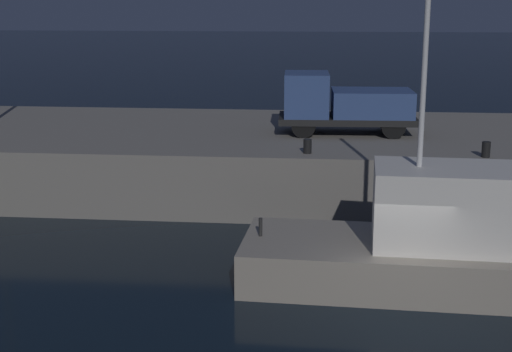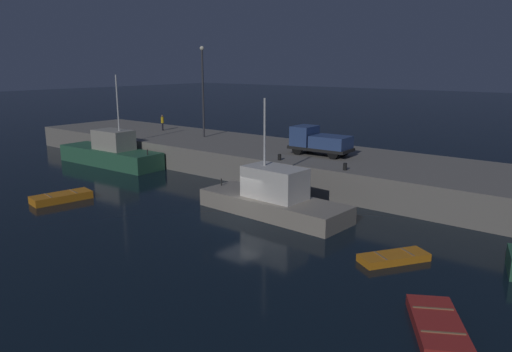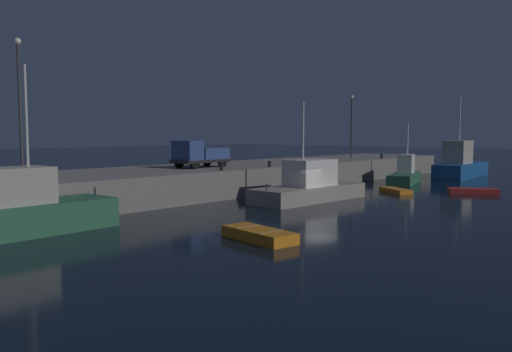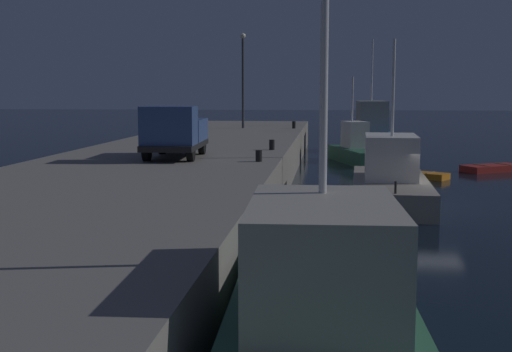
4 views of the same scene
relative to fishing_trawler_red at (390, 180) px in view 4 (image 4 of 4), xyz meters
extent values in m
plane|color=black|center=(-1.29, -1.94, -1.09)|extent=(320.00, 320.00, 0.00)
cube|color=gray|center=(-1.29, 10.37, 0.05)|extent=(73.61, 10.78, 2.27)
cube|color=gray|center=(-0.04, 0.00, -0.51)|extent=(10.62, 3.90, 1.16)
cube|color=silver|center=(0.09, 0.00, 1.08)|extent=(4.10, 2.55, 2.04)
cylinder|color=silver|center=(-0.80, 0.04, 4.30)|extent=(0.14, 0.14, 4.39)
cylinder|color=#262626|center=(-4.86, 0.22, 0.31)|extent=(0.10, 0.10, 0.50)
cube|color=#2D6647|center=(17.91, 0.73, -0.56)|extent=(8.05, 4.42, 1.06)
cube|color=silver|center=(18.74, 0.98, 0.95)|extent=(2.71, 2.09, 1.95)
cylinder|color=silver|center=(19.42, 1.18, 3.57)|extent=(0.14, 0.14, 3.29)
cylinder|color=#262626|center=(21.31, 1.74, 0.22)|extent=(0.10, 0.10, 0.50)
cube|color=#ADA899|center=(-21.49, 2.98, 1.45)|extent=(3.92, 2.50, 1.88)
cylinder|color=silver|center=(-20.55, 3.01, 5.01)|extent=(0.14, 0.14, 5.23)
cylinder|color=#262626|center=(-16.66, 3.13, 0.76)|extent=(0.10, 0.10, 0.50)
cube|color=#195193|center=(29.96, -0.72, -0.25)|extent=(11.83, 4.04, 1.69)
cube|color=#ADA899|center=(28.38, -0.83, 1.95)|extent=(4.10, 2.67, 2.70)
cylinder|color=silver|center=(28.81, -0.80, 5.97)|extent=(0.14, 0.14, 5.35)
cylinder|color=#262626|center=(35.30, -0.36, 0.85)|extent=(0.10, 0.10, 0.50)
cube|color=orange|center=(9.45, -2.53, -0.90)|extent=(3.00, 3.70, 0.38)
cube|color=olive|center=(9.87, -1.86, -0.69)|extent=(1.01, 0.69, 0.04)
cube|color=olive|center=(9.02, -3.19, -0.69)|extent=(1.01, 0.69, 0.04)
cube|color=#B22823|center=(13.42, -7.80, -0.87)|extent=(3.50, 4.36, 0.44)
cube|color=olive|center=(12.98, -7.03, -0.64)|extent=(1.37, 0.84, 0.04)
cube|color=olive|center=(13.87, -8.57, -0.64)|extent=(1.37, 0.84, 0.04)
cylinder|color=#38383D|center=(22.25, 9.82, 4.76)|extent=(0.20, 0.20, 7.16)
sphere|color=#F9EFCC|center=(22.25, 9.82, 8.52)|extent=(0.44, 0.44, 0.44)
cylinder|color=black|center=(-4.03, 8.73, 1.63)|extent=(0.91, 0.32, 0.90)
cylinder|color=black|center=(-4.11, 10.63, 1.63)|extent=(0.91, 0.32, 0.90)
cylinder|color=black|center=(-0.70, 8.88, 1.63)|extent=(0.91, 0.32, 0.90)
cylinder|color=black|center=(-0.78, 10.77, 1.63)|extent=(0.91, 0.32, 0.90)
cube|color=black|center=(-2.41, 9.75, 1.76)|extent=(5.30, 2.47, 0.25)
cube|color=#334C84|center=(-3.97, 9.68, 2.70)|extent=(1.76, 2.32, 1.63)
cube|color=#334C84|center=(-1.47, 9.79, 2.38)|extent=(3.11, 2.38, 0.99)
cylinder|color=black|center=(22.23, 5.70, 1.47)|extent=(0.28, 0.28, 0.57)
cylinder|color=black|center=(2.05, 5.79, 1.44)|extent=(0.28, 0.28, 0.52)
cylinder|color=black|center=(-3.79, 5.85, 1.43)|extent=(0.28, 0.28, 0.48)
camera|label=1|loc=(-3.14, -18.49, 6.22)|focal=51.73mm
camera|label=2|loc=(18.42, -24.87, 8.66)|focal=34.28mm
camera|label=3|loc=(-32.67, -23.53, 4.09)|focal=36.43mm
camera|label=4|loc=(-32.31, 2.92, 4.16)|focal=47.69mm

